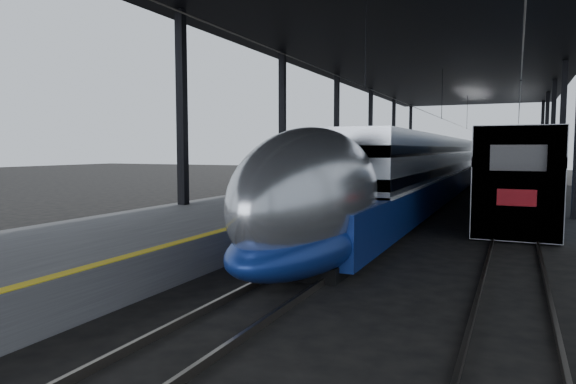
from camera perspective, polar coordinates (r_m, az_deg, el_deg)
The scene contains 7 objects.
ground at distance 14.95m, azimuth -4.42°, elevation -8.08°, with size 160.00×160.00×0.00m, color black.
platform at distance 34.55m, azimuth 6.32°, elevation 0.07°, with size 6.00×80.00×1.00m, color #4C4C4F.
yellow_strip at distance 33.77m, azimuth 10.86°, elevation 0.77°, with size 0.30×80.00×0.01m, color yellow.
rails at distance 33.06m, azimuth 19.64°, elevation -1.12°, with size 6.52×80.00×0.16m.
canopy at distance 33.70m, azimuth 15.54°, elevation 14.51°, with size 18.00×75.00×9.47m.
tgv_train at distance 40.73m, azimuth 17.04°, elevation 2.57°, with size 2.83×65.20×4.05m.
second_train at distance 46.75m, azimuth 24.10°, elevation 2.89°, with size 3.02×56.05×4.17m.
Camera 1 is at (6.96, -12.81, 3.33)m, focal length 32.00 mm.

